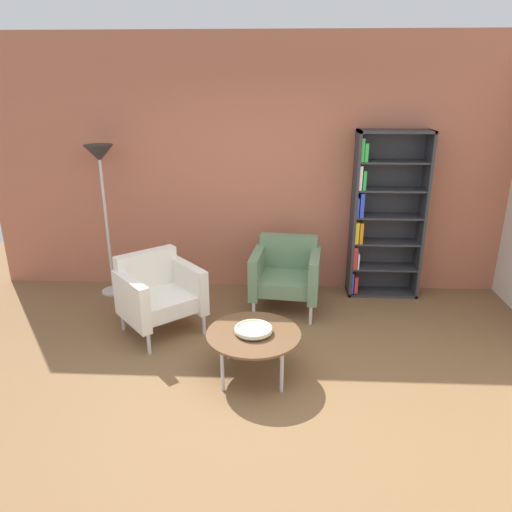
% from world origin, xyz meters
% --- Properties ---
extents(ground_plane, '(8.32, 8.32, 0.00)m').
position_xyz_m(ground_plane, '(0.00, 0.00, 0.00)').
color(ground_plane, brown).
extents(brick_back_panel, '(6.40, 0.12, 2.90)m').
position_xyz_m(brick_back_panel, '(0.00, 2.46, 1.45)').
color(brick_back_panel, '#B2664C').
rests_on(brick_back_panel, ground_plane).
extents(bookshelf_tall, '(0.80, 0.30, 1.90)m').
position_xyz_m(bookshelf_tall, '(1.37, 2.25, 0.94)').
color(bookshelf_tall, '#333338').
rests_on(bookshelf_tall, ground_plane).
extents(coffee_table_low, '(0.80, 0.80, 0.40)m').
position_xyz_m(coffee_table_low, '(-0.01, 0.46, 0.37)').
color(coffee_table_low, brown).
rests_on(coffee_table_low, ground_plane).
extents(decorative_bowl, '(0.32, 0.32, 0.05)m').
position_xyz_m(decorative_bowl, '(-0.01, 0.46, 0.43)').
color(decorative_bowl, beige).
rests_on(decorative_bowl, coffee_table_low).
extents(armchair_by_bookshelf, '(0.79, 0.73, 0.78)m').
position_xyz_m(armchair_by_bookshelf, '(0.28, 1.79, 0.41)').
color(armchair_by_bookshelf, slate).
rests_on(armchair_by_bookshelf, ground_plane).
extents(armchair_near_window, '(0.95, 0.94, 0.78)m').
position_xyz_m(armchair_near_window, '(-1.00, 1.22, 0.41)').
color(armchair_near_window, white).
rests_on(armchair_near_window, ground_plane).
extents(floor_lamp_torchiere, '(0.32, 0.32, 1.74)m').
position_xyz_m(floor_lamp_torchiere, '(-1.77, 2.12, 1.45)').
color(floor_lamp_torchiere, silver).
rests_on(floor_lamp_torchiere, ground_plane).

